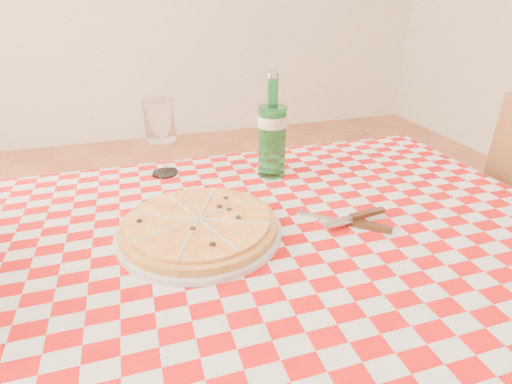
# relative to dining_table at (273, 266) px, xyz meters

# --- Properties ---
(dining_table) EXTENTS (1.20, 0.80, 0.75)m
(dining_table) POSITION_rel_dining_table_xyz_m (0.00, 0.00, 0.00)
(dining_table) COLOR brown
(dining_table) RESTS_ON ground
(tablecloth) EXTENTS (1.30, 0.90, 0.01)m
(tablecloth) POSITION_rel_dining_table_xyz_m (0.00, 0.00, 0.09)
(tablecloth) COLOR #A60A0A
(tablecloth) RESTS_ON dining_table
(pizza_plate) EXTENTS (0.44, 0.44, 0.04)m
(pizza_plate) POSITION_rel_dining_table_xyz_m (-0.15, 0.03, 0.12)
(pizza_plate) COLOR #CE8D44
(pizza_plate) RESTS_ON tablecloth
(water_bottle) EXTENTS (0.08, 0.08, 0.27)m
(water_bottle) POSITION_rel_dining_table_xyz_m (0.09, 0.27, 0.24)
(water_bottle) COLOR #1A6B2E
(water_bottle) RESTS_ON tablecloth
(wine_glass) EXTENTS (0.11, 0.11, 0.20)m
(wine_glass) POSITION_rel_dining_table_xyz_m (-0.19, 0.36, 0.20)
(wine_glass) COLOR white
(wine_glass) RESTS_ON tablecloth
(cutlery) EXTENTS (0.26, 0.23, 0.02)m
(cutlery) POSITION_rel_dining_table_xyz_m (0.16, -0.04, 0.11)
(cutlery) COLOR silver
(cutlery) RESTS_ON tablecloth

